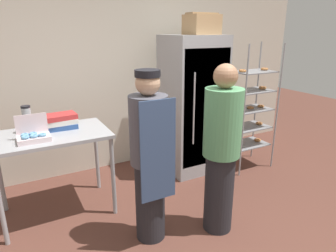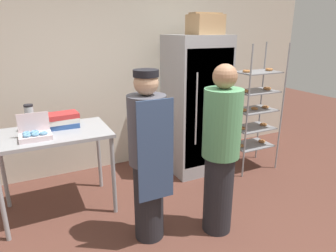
% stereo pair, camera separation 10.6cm
% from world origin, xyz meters
% --- Properties ---
extents(back_wall, '(6.40, 0.12, 2.99)m').
position_xyz_m(back_wall, '(0.00, 2.31, 1.50)').
color(back_wall, beige).
rests_on(back_wall, ground_plane).
extents(refrigerator, '(0.74, 0.71, 1.87)m').
position_xyz_m(refrigerator, '(0.85, 1.62, 0.93)').
color(refrigerator, '#9EA0A5').
rests_on(refrigerator, ground_plane).
extents(baking_rack, '(0.63, 0.44, 1.77)m').
position_xyz_m(baking_rack, '(1.60, 1.28, 0.87)').
color(baking_rack, '#93969B').
rests_on(baking_rack, ground_plane).
extents(prep_counter, '(1.14, 0.72, 0.92)m').
position_xyz_m(prep_counter, '(-1.04, 1.35, 0.81)').
color(prep_counter, '#9EA0A5').
rests_on(prep_counter, ground_plane).
extents(donut_box, '(0.30, 0.20, 0.24)m').
position_xyz_m(donut_box, '(-1.21, 1.20, 0.96)').
color(donut_box, silver).
rests_on(donut_box, prep_counter).
extents(blender_pitcher, '(0.11, 0.11, 0.28)m').
position_xyz_m(blender_pitcher, '(-1.23, 1.48, 1.04)').
color(blender_pitcher, '#99999E').
rests_on(blender_pitcher, prep_counter).
extents(binder_stack, '(0.33, 0.24, 0.16)m').
position_xyz_m(binder_stack, '(-0.91, 1.47, 1.00)').
color(binder_stack, '#2D5193').
rests_on(binder_stack, prep_counter).
extents(cardboard_storage_box, '(0.39, 0.35, 0.26)m').
position_xyz_m(cardboard_storage_box, '(0.92, 1.55, 1.99)').
color(cardboard_storage_box, tan).
rests_on(cardboard_storage_box, refrigerator).
extents(person_baker, '(0.34, 0.36, 1.62)m').
position_xyz_m(person_baker, '(-0.33, 0.49, 0.84)').
color(person_baker, '#232328').
rests_on(person_baker, ground_plane).
extents(person_customer, '(0.35, 0.35, 1.65)m').
position_xyz_m(person_customer, '(0.32, 0.30, 0.84)').
color(person_customer, '#232328').
rests_on(person_customer, ground_plane).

